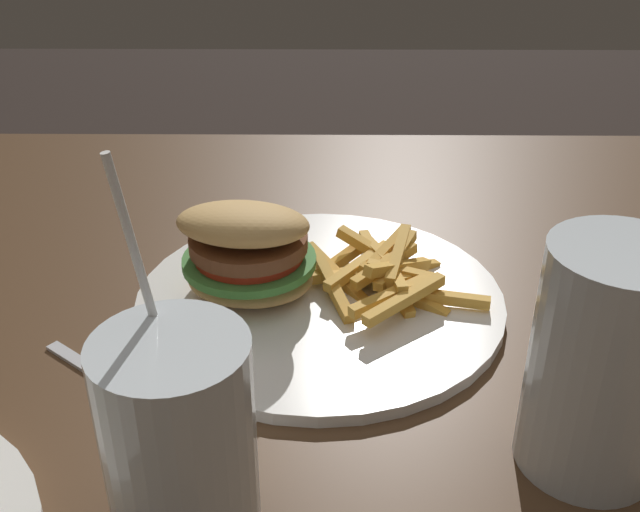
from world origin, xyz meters
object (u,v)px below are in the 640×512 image
Objects in this scene: beer_glass at (603,365)px; juice_glass at (171,437)px; spoon at (175,416)px; meal_plate_near at (294,276)px.

juice_glass is (0.25, 0.05, -0.02)m from beer_glass.
beer_glass is 0.28m from spoon.
beer_glass reaches higher than spoon.
spoon is (0.27, -0.03, -0.07)m from beer_glass.
beer_glass is 0.25m from juice_glass.
meal_plate_near is 0.17m from spoon.
meal_plate_near is at bearing -104.47° from juice_glass.
spoon is (0.02, -0.07, -0.05)m from juice_glass.
juice_glass reaches higher than spoon.
juice_glass is at bearing -40.34° from spoon.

